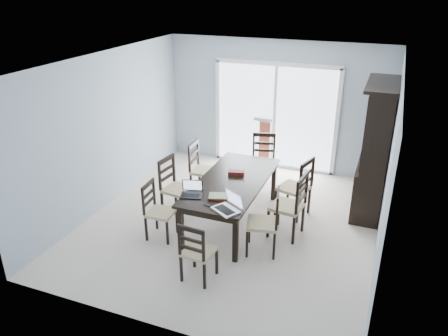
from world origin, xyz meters
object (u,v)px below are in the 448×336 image
(chair_right_near, at_px, (269,216))
(chair_end_far, at_px, (263,154))
(chair_right_mid, at_px, (294,199))
(cell_phone, at_px, (207,205))
(hot_tub, at_px, (249,125))
(china_hutch, at_px, (375,151))
(chair_end_near, at_px, (195,247))
(dining_table, at_px, (232,185))
(chair_left_mid, at_px, (173,181))
(chair_left_far, at_px, (200,163))
(laptop_silver, at_px, (226,207))
(game_box, at_px, (236,173))
(laptop_dark, at_px, (191,193))
(chair_left_near, at_px, (155,204))
(chair_right_far, at_px, (300,182))

(chair_right_near, bearing_deg, chair_end_far, 5.29)
(chair_right_mid, xyz_separation_m, cell_phone, (-1.04, -0.84, 0.12))
(cell_phone, bearing_deg, hot_tub, 120.93)
(china_hutch, height_order, chair_end_near, china_hutch)
(chair_right_mid, distance_m, chair_end_far, 1.88)
(dining_table, xyz_separation_m, china_hutch, (2.02, 1.25, 0.40))
(dining_table, bearing_deg, chair_left_mid, -174.79)
(chair_left_far, bearing_deg, china_hutch, 98.29)
(chair_right_mid, height_order, hot_tub, chair_right_mid)
(china_hutch, relative_size, chair_right_near, 1.95)
(laptop_silver, height_order, hot_tub, hot_tub)
(chair_right_near, distance_m, cell_phone, 0.88)
(china_hutch, distance_m, hot_tub, 3.66)
(hot_tub, bearing_deg, game_box, -75.51)
(chair_left_mid, bearing_deg, laptop_silver, 63.31)
(chair_left_far, bearing_deg, hot_tub, 177.45)
(chair_right_mid, distance_m, hot_tub, 3.98)
(chair_right_near, xyz_separation_m, chair_end_near, (-0.68, -1.01, -0.06))
(laptop_dark, xyz_separation_m, hot_tub, (-0.47, 4.17, -0.29))
(chair_left_mid, distance_m, chair_right_near, 1.85)
(chair_left_mid, relative_size, chair_right_near, 1.03)
(dining_table, xyz_separation_m, laptop_dark, (-0.37, -0.72, 0.13))
(cell_phone, height_order, hot_tub, hot_tub)
(chair_left_near, bearing_deg, hot_tub, 175.77)
(laptop_dark, bearing_deg, hot_tub, 81.09)
(chair_end_far, bearing_deg, laptop_dark, 65.02)
(chair_left_near, relative_size, chair_right_near, 0.91)
(chair_left_mid, relative_size, chair_end_far, 1.00)
(chair_left_mid, relative_size, game_box, 4.55)
(chair_right_far, bearing_deg, laptop_silver, 171.28)
(chair_left_far, bearing_deg, dining_table, 48.80)
(dining_table, relative_size, chair_left_near, 2.13)
(chair_left_near, height_order, chair_right_far, chair_right_far)
(chair_right_far, bearing_deg, chair_left_near, 142.33)
(chair_left_far, xyz_separation_m, chair_right_mid, (1.91, -0.82, 0.03))
(chair_right_near, bearing_deg, chair_right_mid, -36.66)
(chair_end_near, relative_size, laptop_dark, 2.85)
(chair_end_far, xyz_separation_m, cell_phone, (-0.09, -2.46, 0.15))
(china_hutch, bearing_deg, game_box, -153.25)
(chair_left_near, height_order, game_box, chair_left_near)
(china_hutch, height_order, chair_left_near, china_hutch)
(chair_left_near, xyz_separation_m, chair_end_near, (1.03, -0.79, -0.01))
(laptop_silver, relative_size, game_box, 1.77)
(chair_left_near, bearing_deg, laptop_dark, 96.24)
(chair_left_mid, distance_m, chair_right_mid, 2.01)
(game_box, bearing_deg, china_hutch, 26.75)
(chair_left_near, xyz_separation_m, chair_right_near, (1.71, 0.22, 0.05))
(hot_tub, bearing_deg, chair_end_near, -79.49)
(chair_end_near, xyz_separation_m, laptop_dark, (-0.46, 0.88, 0.27))
(chair_right_far, bearing_deg, chair_right_near, -172.67)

